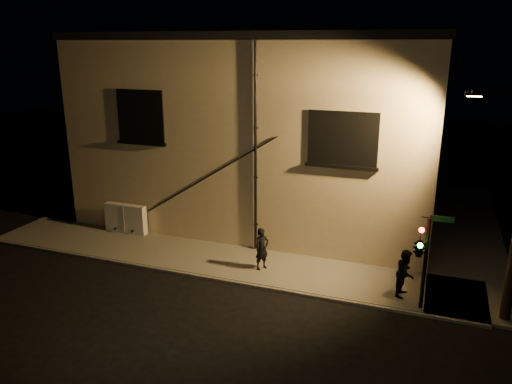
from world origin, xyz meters
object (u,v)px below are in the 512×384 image
at_px(utility_cabinet, 126,218).
at_px(pedestrian_b, 405,273).
at_px(pedestrian_a, 262,249).
at_px(traffic_signal, 420,247).

bearing_deg(utility_cabinet, pedestrian_b, -8.02).
xyz_separation_m(utility_cabinet, pedestrian_b, (12.27, -1.73, 0.16)).
xyz_separation_m(pedestrian_a, pedestrian_b, (5.24, -0.28, 0.01)).
distance_m(utility_cabinet, pedestrian_b, 12.39).
xyz_separation_m(utility_cabinet, pedestrian_a, (7.03, -1.45, 0.15)).
bearing_deg(traffic_signal, pedestrian_b, 116.20).
bearing_deg(pedestrian_b, pedestrian_a, 98.02).
bearing_deg(traffic_signal, utility_cabinet, 168.77).
relative_size(pedestrian_b, traffic_signal, 0.52).
relative_size(pedestrian_a, traffic_signal, 0.51).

